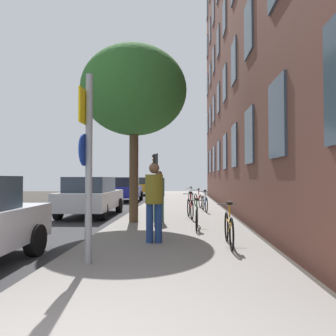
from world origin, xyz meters
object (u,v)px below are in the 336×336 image
at_px(car_3, 144,186).
at_px(traffic_light, 156,167).
at_px(bicycle_3, 205,203).
at_px(sign_post, 87,156).
at_px(bicycle_0, 229,228).
at_px(bicycle_5, 191,197).
at_px(bicycle_2, 190,208).
at_px(bicycle_4, 198,200).
at_px(pedestrian_1, 159,192).
at_px(car_2, 126,189).
at_px(bicycle_1, 197,216).
at_px(car_1, 91,196).
at_px(tree_near, 134,91).
at_px(pedestrian_0, 154,197).

bearing_deg(car_3, traffic_light, -76.53).
bearing_deg(bicycle_3, traffic_light, 108.73).
relative_size(sign_post, bicycle_3, 1.91).
height_order(bicycle_0, bicycle_5, same).
relative_size(bicycle_2, bicycle_3, 0.97).
bearing_deg(bicycle_2, bicycle_4, 84.31).
bearing_deg(pedestrian_1, bicycle_0, -64.18).
distance_m(bicycle_3, car_2, 8.84).
relative_size(sign_post, bicycle_0, 1.92).
bearing_deg(bicycle_1, car_2, 109.25).
height_order(bicycle_3, car_1, car_1).
relative_size(sign_post, pedestrian_1, 1.91).
bearing_deg(bicycle_2, bicycle_1, -86.35).
bearing_deg(traffic_light, car_3, 103.47).
distance_m(traffic_light, car_3, 7.44).
bearing_deg(traffic_light, bicycle_2, -78.43).
height_order(tree_near, bicycle_3, tree_near).
xyz_separation_m(bicycle_1, bicycle_4, (0.32, 7.20, 0.02)).
height_order(bicycle_2, car_3, car_3).
bearing_deg(sign_post, car_2, 97.80).
relative_size(traffic_light, bicycle_0, 1.86).
distance_m(bicycle_5, car_1, 7.13).
height_order(car_1, car_3, same).
distance_m(bicycle_4, car_1, 5.66).
bearing_deg(sign_post, car_1, 105.63).
relative_size(sign_post, bicycle_5, 2.01).
bearing_deg(sign_post, bicycle_5, 81.44).
relative_size(tree_near, bicycle_2, 3.53).
bearing_deg(bicycle_5, bicycle_3, -83.80).
relative_size(traffic_light, car_2, 0.79).
height_order(bicycle_1, car_3, car_3).
bearing_deg(car_2, sign_post, -82.20).
height_order(traffic_light, pedestrian_0, traffic_light).
relative_size(traffic_light, pedestrian_0, 1.77).
distance_m(pedestrian_0, car_2, 14.73).
bearing_deg(tree_near, car_3, 96.08).
xyz_separation_m(traffic_light, car_1, (-1.83, -9.58, -1.49)).
distance_m(pedestrian_1, car_2, 11.25).
xyz_separation_m(bicycle_1, car_3, (-4.11, 20.55, 0.37)).
bearing_deg(bicycle_0, bicycle_4, 91.69).
distance_m(bicycle_2, car_3, 18.58).
height_order(bicycle_0, bicycle_1, bicycle_0).
bearing_deg(bicycle_5, bicycle_1, -89.99).
relative_size(pedestrian_1, car_1, 0.38).
distance_m(bicycle_2, pedestrian_1, 1.59).
bearing_deg(traffic_light, bicycle_5, -57.97).
distance_m(bicycle_0, bicycle_2, 4.86).
height_order(sign_post, car_1, sign_post).
bearing_deg(car_3, bicycle_2, -77.69).
height_order(bicycle_0, bicycle_2, bicycle_2).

